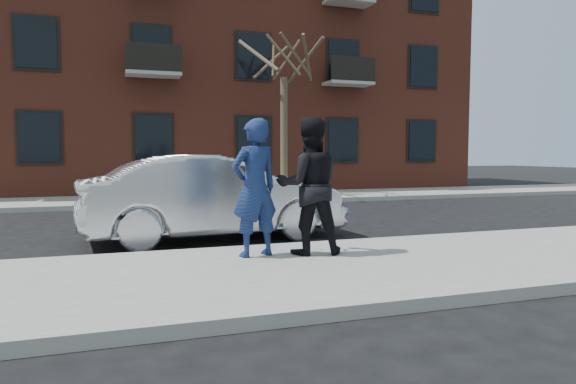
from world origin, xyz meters
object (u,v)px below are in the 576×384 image
object	(u,v)px
street_tree	(284,44)
man_hoodie	(255,188)
silver_sedan	(214,197)
man_peacoat	(309,186)

from	to	relation	value
street_tree	man_hoodie	world-z (taller)	street_tree
silver_sedan	man_peacoat	world-z (taller)	man_peacoat
man_hoodie	man_peacoat	bearing A→B (deg)	159.12
man_hoodie	man_peacoat	distance (m)	0.83
man_hoodie	man_peacoat	size ratio (longest dim) A/B	0.99
man_peacoat	silver_sedan	bearing A→B (deg)	-59.80
street_tree	man_hoodie	xyz separation A→B (m)	(-3.84, -10.29, -4.36)
silver_sedan	man_hoodie	bearing A→B (deg)	177.82
street_tree	silver_sedan	size ratio (longest dim) A/B	1.37
street_tree	man_hoodie	bearing A→B (deg)	-110.46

